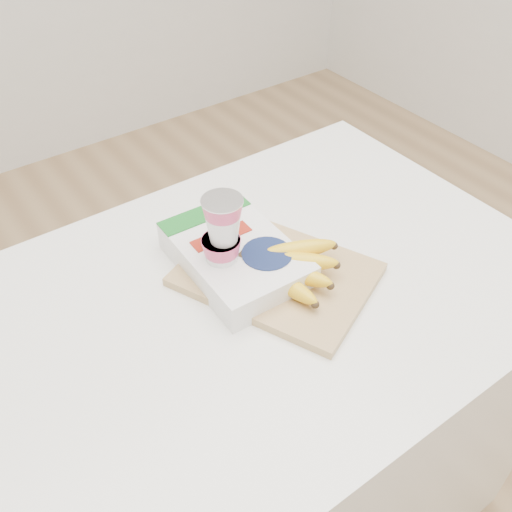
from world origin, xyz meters
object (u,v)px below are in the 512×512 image
(bananas, at_px, (289,266))
(yogurt_stack, at_px, (222,236))
(cutting_board, at_px, (277,274))
(cereal_box, at_px, (235,256))
(table, at_px, (251,424))

(bananas, distance_m, yogurt_stack, 0.13)
(bananas, relative_size, yogurt_stack, 1.10)
(cutting_board, bearing_deg, bananas, -92.42)
(bananas, xyz_separation_m, yogurt_stack, (-0.09, 0.07, 0.06))
(bananas, distance_m, cereal_box, 0.10)
(table, bearing_deg, yogurt_stack, 109.47)
(yogurt_stack, bearing_deg, cutting_board, -30.44)
(table, xyz_separation_m, bananas, (0.07, -0.02, 0.45))
(table, bearing_deg, cutting_board, 3.88)
(table, distance_m, cereal_box, 0.44)
(table, height_order, cutting_board, cutting_board)
(cutting_board, relative_size, yogurt_stack, 2.02)
(bananas, bearing_deg, cereal_box, 121.68)
(table, relative_size, cereal_box, 4.12)
(cutting_board, relative_size, bananas, 1.84)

